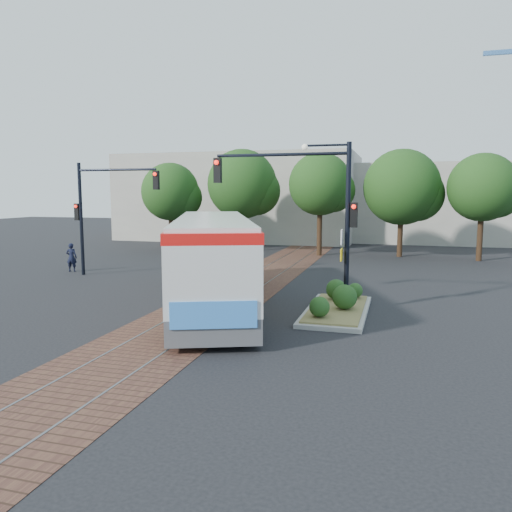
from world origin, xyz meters
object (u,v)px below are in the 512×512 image
(city_bus, at_px, (213,256))
(officer, at_px, (72,257))
(signal_pole_left, at_px, (99,203))
(parked_car, at_px, (206,246))
(traffic_island, at_px, (338,304))
(signal_pole_main, at_px, (314,200))

(city_bus, height_order, officer, city_bus)
(signal_pole_left, bearing_deg, city_bus, -29.92)
(officer, height_order, parked_car, officer)
(city_bus, height_order, parked_car, city_bus)
(traffic_island, bearing_deg, officer, 160.03)
(city_bus, relative_size, signal_pole_main, 2.17)
(signal_pole_main, bearing_deg, officer, 159.14)
(city_bus, relative_size, parked_car, 3.06)
(signal_pole_left, relative_size, officer, 3.71)
(traffic_island, distance_m, officer, 16.61)
(city_bus, bearing_deg, parked_car, 91.56)
(parked_car, bearing_deg, traffic_island, -127.68)
(traffic_island, height_order, parked_car, parked_car)
(signal_pole_main, relative_size, signal_pole_left, 1.00)
(city_bus, bearing_deg, traffic_island, -23.18)
(signal_pole_left, bearing_deg, officer, 162.17)
(signal_pole_main, relative_size, parked_car, 1.41)
(city_bus, relative_size, officer, 8.04)
(signal_pole_main, bearing_deg, parked_car, 124.47)
(signal_pole_main, bearing_deg, traffic_island, -5.36)
(signal_pole_left, height_order, parked_car, signal_pole_left)
(city_bus, xyz_separation_m, signal_pole_main, (4.04, -0.09, 2.23))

